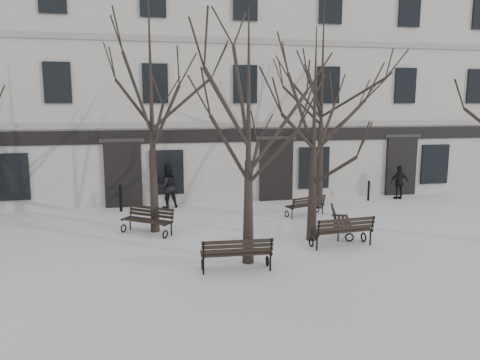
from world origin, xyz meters
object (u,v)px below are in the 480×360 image
object	(u,v)px
bench_2	(342,230)
bench_3	(148,219)
bench_4	(306,205)
bench_5	(340,220)
bench_1	(237,253)
tree_1	(249,108)
tree_2	(315,109)

from	to	relation	value
bench_2	bench_3	xyz separation A→B (m)	(-6.04, 2.89, -0.04)
bench_4	bench_5	world-z (taller)	bench_5
bench_3	bench_1	bearing A→B (deg)	-24.73
tree_1	bench_5	world-z (taller)	tree_1
bench_1	bench_2	bearing A→B (deg)	-155.40
tree_2	bench_1	bearing A→B (deg)	-142.24
tree_2	bench_2	distance (m)	3.97
bench_2	bench_4	bearing A→B (deg)	-98.92
bench_1	bench_4	world-z (taller)	bench_1
bench_1	bench_3	distance (m)	4.91
tree_1	bench_2	xyz separation A→B (m)	(3.29, 0.83, -3.87)
tree_1	tree_2	xyz separation A→B (m)	(2.60, 1.75, -0.07)
bench_1	bench_4	bearing A→B (deg)	-122.31
tree_1	bench_2	distance (m)	5.15
bench_3	bench_5	distance (m)	6.74
tree_2	bench_3	world-z (taller)	tree_2
tree_1	bench_1	bearing A→B (deg)	-127.00
bench_5	bench_4	bearing A→B (deg)	23.72
bench_4	bench_5	distance (m)	2.84
bench_1	bench_2	xyz separation A→B (m)	(3.76, 1.46, 0.02)
tree_1	bench_3	size ratio (longest dim) A/B	3.78
bench_2	bench_4	world-z (taller)	bench_2
bench_5	tree_1	bearing A→B (deg)	139.50
bench_2	bench_3	size ratio (longest dim) A/B	1.10
bench_2	bench_4	size ratio (longest dim) A/B	1.16
tree_1	bench_1	world-z (taller)	tree_1
tree_2	bench_3	size ratio (longest dim) A/B	3.72
tree_2	bench_5	bearing A→B (deg)	20.85
tree_1	bench_2	bearing A→B (deg)	14.23
tree_2	bench_2	size ratio (longest dim) A/B	3.38
tree_1	bench_5	size ratio (longest dim) A/B	3.64
bench_3	bench_4	size ratio (longest dim) A/B	1.06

